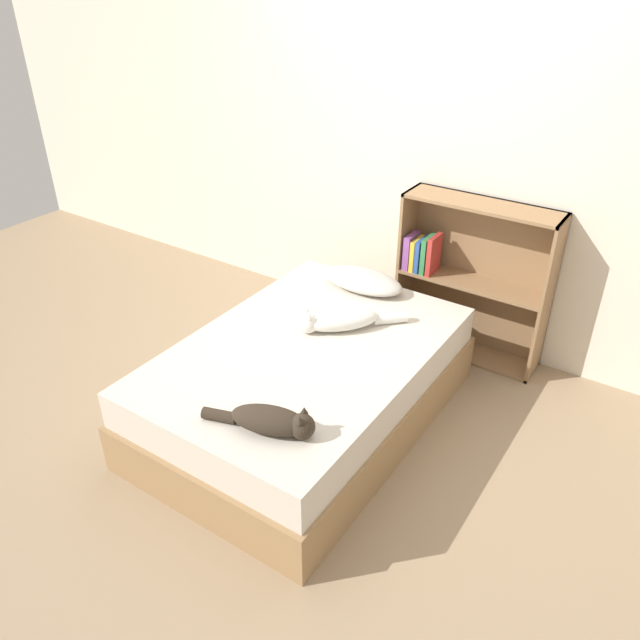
% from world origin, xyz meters
% --- Properties ---
extents(ground_plane, '(8.00, 8.00, 0.00)m').
position_xyz_m(ground_plane, '(0.00, 0.00, 0.00)').
color(ground_plane, '#997F60').
extents(wall_back, '(8.00, 0.06, 2.50)m').
position_xyz_m(wall_back, '(0.00, 1.32, 1.25)').
color(wall_back, silver).
rests_on(wall_back, ground_plane).
extents(bed, '(1.23, 1.84, 0.49)m').
position_xyz_m(bed, '(0.00, 0.00, 0.24)').
color(bed, '#99754C').
rests_on(bed, ground_plane).
extents(pillow, '(0.54, 0.28, 0.11)m').
position_xyz_m(pillow, '(-0.09, 0.75, 0.54)').
color(pillow, beige).
rests_on(pillow, bed).
extents(cat_light, '(0.50, 0.51, 0.14)m').
position_xyz_m(cat_light, '(0.05, 0.26, 0.54)').
color(cat_light, white).
rests_on(cat_light, bed).
extents(cat_dark, '(0.52, 0.25, 0.14)m').
position_xyz_m(cat_dark, '(0.27, -0.63, 0.54)').
color(cat_dark, '#33281E').
rests_on(cat_dark, bed).
extents(bookshelf, '(0.95, 0.26, 1.04)m').
position_xyz_m(bookshelf, '(0.44, 1.19, 0.53)').
color(bookshelf, '#8E6B47').
rests_on(bookshelf, ground_plane).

